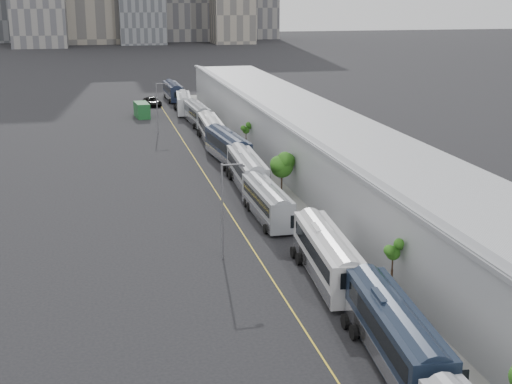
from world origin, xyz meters
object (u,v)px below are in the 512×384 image
object	(u,v)px
bus_9	(173,93)
suv	(152,102)
bus_1	(395,338)
bus_7	(197,115)
bus_2	(327,259)
shipping_container	(142,110)
bus_8	(184,105)
street_lamp_far	(158,104)
bus_4	(247,173)
bus_3	(267,205)
bus_5	(228,149)
street_lamp_near	(225,204)
bus_6	(211,131)

from	to	relation	value
bus_9	suv	xyz separation A→B (m)	(-4.96, -6.90, -0.72)
bus_1	bus_7	world-z (taller)	bus_1
bus_2	shipping_container	size ratio (longest dim) A/B	2.45
bus_8	bus_2	bearing A→B (deg)	-83.87
bus_2	bus_9	distance (m)	100.60
bus_2	street_lamp_far	xyz separation A→B (m)	(-7.29, 64.05, 3.10)
bus_7	suv	bearing A→B (deg)	101.98
bus_2	bus_4	bearing A→B (deg)	94.96
bus_8	bus_9	distance (m)	16.81
bus_7	bus_2	bearing A→B (deg)	-92.52
bus_1	suv	size ratio (longest dim) A/B	2.16
bus_3	bus_5	size ratio (longest dim) A/B	0.87
bus_9	bus_2	bearing A→B (deg)	-90.90
bus_3	bus_4	world-z (taller)	bus_4
bus_8	street_lamp_far	size ratio (longest dim) A/B	1.56
bus_3	bus_2	bearing A→B (deg)	-87.45
bus_3	street_lamp_near	bearing A→B (deg)	-122.50
bus_1	bus_5	xyz separation A→B (m)	(0.01, 55.47, 0.05)
bus_3	bus_6	bearing A→B (deg)	87.98
bus_7	street_lamp_near	xyz separation A→B (m)	(-6.98, -64.86, 3.30)
bus_6	bus_8	size ratio (longest dim) A/B	1.02
bus_7	shipping_container	size ratio (longest dim) A/B	2.26
bus_5	shipping_container	distance (m)	39.49
street_lamp_near	street_lamp_far	xyz separation A→B (m)	(-0.25, 57.72, -0.08)
bus_8	suv	distance (m)	11.17
bus_1	street_lamp_far	bearing A→B (deg)	100.39
bus_4	bus_7	size ratio (longest dim) A/B	1.09
street_lamp_near	street_lamp_far	size ratio (longest dim) A/B	1.02
bus_9	street_lamp_near	world-z (taller)	street_lamp_near
bus_9	bus_6	bearing A→B (deg)	-90.36
bus_7	street_lamp_near	distance (m)	65.32
bus_5	street_lamp_near	distance (m)	36.29
bus_8	street_lamp_near	distance (m)	77.78
bus_6	bus_7	distance (m)	15.05
bus_8	bus_7	bearing A→B (deg)	-81.10
bus_2	bus_5	world-z (taller)	bus_5
bus_9	bus_3	bearing A→B (deg)	-91.44
bus_2	bus_1	bearing A→B (deg)	-86.44
bus_8	suv	size ratio (longest dim) A/B	2.02
bus_1	bus_9	size ratio (longest dim) A/B	1.04
bus_8	bus_4	bearing A→B (deg)	-83.92
bus_8	shipping_container	world-z (taller)	bus_8
bus_9	shipping_container	world-z (taller)	bus_9
bus_2	bus_9	size ratio (longest dim) A/B	1.04
bus_1	bus_2	distance (m)	13.65
bus_4	bus_5	world-z (taller)	bus_5
shipping_container	bus_8	bearing A→B (deg)	17.99
bus_6	bus_2	bearing A→B (deg)	-87.47
bus_8	street_lamp_near	bearing A→B (deg)	-89.02
bus_3	bus_8	distance (m)	67.60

